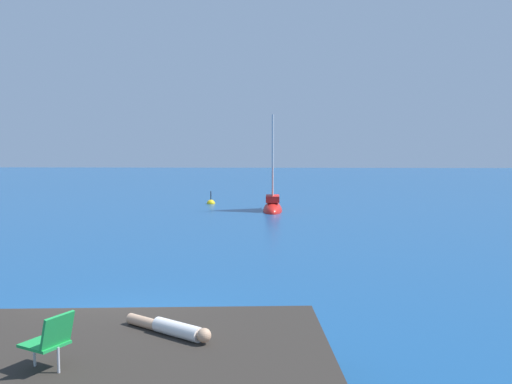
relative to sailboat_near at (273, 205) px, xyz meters
name	(u,v)px	position (x,y,z in m)	size (l,w,h in m)	color
ground_plane	(119,329)	(-3.36, -21.19, -0.34)	(160.00, 160.00, 0.00)	navy
boulder_seaward	(98,356)	(-3.35, -22.73, -0.34)	(1.56, 1.25, 0.86)	#2C2824
boulder_inland	(275,356)	(0.04, -22.60, -0.34)	(0.93, 0.75, 0.51)	#2A2C20
sailboat_near	(273,205)	(0.00, 0.00, 0.00)	(1.14, 3.42, 6.31)	red
person_sunbather	(172,328)	(-1.61, -24.40, 0.80)	(1.53, 1.11, 0.25)	white
beach_chair	(50,339)	(-2.97, -25.81, 1.13)	(0.75, 0.70, 0.80)	green
marker_buoy	(211,204)	(-4.15, 3.86, -0.34)	(0.56, 0.56, 1.13)	yellow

